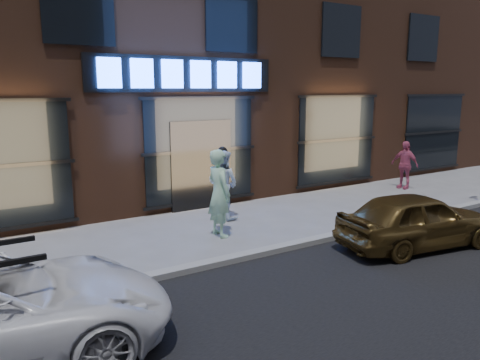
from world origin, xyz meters
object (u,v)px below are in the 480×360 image
(man_cap, at_px, (223,184))
(gold_sedan, at_px, (417,220))
(man_bowtie, at_px, (219,193))
(passerby, at_px, (404,165))

(man_cap, xyz_separation_m, gold_sedan, (2.27, -4.06, -0.29))
(gold_sedan, bearing_deg, man_bowtie, 56.38)
(man_bowtie, distance_m, gold_sedan, 4.21)
(man_bowtie, bearing_deg, gold_sedan, -135.25)
(gold_sedan, bearing_deg, passerby, -39.52)
(passerby, bearing_deg, man_bowtie, -92.12)
(man_cap, xyz_separation_m, passerby, (6.87, -0.05, -0.09))
(man_cap, bearing_deg, man_bowtie, 123.88)
(man_cap, relative_size, passerby, 1.11)
(man_cap, distance_m, gold_sedan, 4.66)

